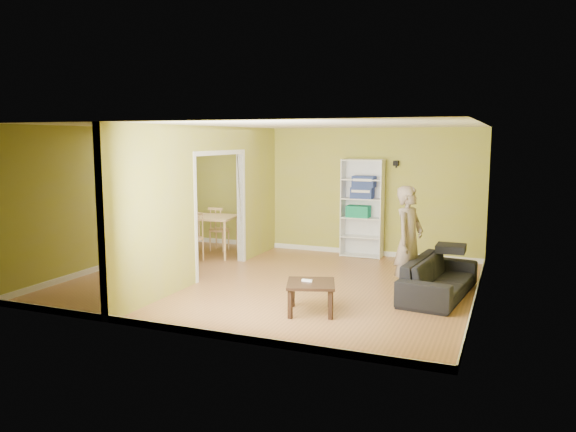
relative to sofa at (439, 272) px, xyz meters
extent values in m
plane|color=#AE7446|center=(-2.70, -0.16, -0.38)|extent=(6.50, 6.50, 0.00)
plane|color=white|center=(-2.70, -0.16, 2.22)|extent=(6.50, 6.50, 0.00)
plane|color=#A19F4E|center=(-2.70, 2.59, 0.92)|extent=(6.50, 0.00, 6.50)
plane|color=#A19F4E|center=(-2.70, -2.91, 0.92)|extent=(6.50, 0.00, 6.50)
plane|color=#A19F4E|center=(-5.95, -0.16, 0.92)|extent=(0.00, 5.50, 5.50)
plane|color=#A19F4E|center=(0.55, -0.16, 0.92)|extent=(0.00, 5.50, 5.50)
cube|color=black|center=(-1.20, 2.53, 1.52)|extent=(0.10, 0.10, 0.10)
imported|color=black|center=(0.00, 0.00, 0.00)|extent=(2.09, 1.09, 0.76)
imported|color=slate|center=(-0.46, -0.08, 0.60)|extent=(0.85, 0.74, 1.97)
cube|color=white|center=(-2.24, 2.40, 0.61)|extent=(0.02, 0.36, 1.98)
cube|color=white|center=(-1.42, 2.40, 0.61)|extent=(0.02, 0.36, 1.98)
cube|color=white|center=(-1.83, 2.57, 0.61)|extent=(0.83, 0.02, 1.98)
cube|color=white|center=(-1.83, 2.40, -0.36)|extent=(0.79, 0.36, 0.02)
cube|color=white|center=(-1.83, 2.40, 0.03)|extent=(0.79, 0.36, 0.02)
cube|color=white|center=(-1.83, 2.40, 0.41)|extent=(0.79, 0.36, 0.02)
cube|color=white|center=(-1.83, 2.40, 0.80)|extent=(0.79, 0.36, 0.02)
cube|color=white|center=(-1.83, 2.40, 1.19)|extent=(0.79, 0.36, 0.02)
cube|color=white|center=(-1.83, 2.40, 1.58)|extent=(0.79, 0.36, 0.02)
cube|color=#0C6045|center=(-1.91, 2.40, 0.54)|extent=(0.46, 0.30, 0.23)
cube|color=navy|center=(-1.84, 2.40, 0.92)|extent=(0.44, 0.29, 0.22)
cube|color=navy|center=(-1.80, 2.40, 1.15)|extent=(0.44, 0.29, 0.23)
cube|color=black|center=(-1.53, -1.52, 0.03)|extent=(0.65, 0.65, 0.04)
cube|color=black|center=(-1.80, -1.79, -0.18)|extent=(0.05, 0.05, 0.39)
cube|color=black|center=(-1.26, -1.79, -0.18)|extent=(0.05, 0.05, 0.39)
cube|color=black|center=(-1.80, -1.25, -0.18)|extent=(0.05, 0.05, 0.39)
cube|color=black|center=(-1.26, -1.25, -0.18)|extent=(0.05, 0.05, 0.39)
cube|color=white|center=(-1.60, -1.50, 0.07)|extent=(0.15, 0.04, 0.03)
cube|color=tan|center=(-4.86, 1.27, 0.42)|extent=(1.31, 0.88, 0.04)
cylinder|color=tan|center=(-5.47, 0.89, 0.01)|extent=(0.05, 0.05, 0.78)
cylinder|color=tan|center=(-4.26, 0.89, 0.01)|extent=(0.05, 0.05, 0.78)
cylinder|color=tan|center=(-5.47, 1.66, 0.01)|extent=(0.05, 0.05, 0.78)
cylinder|color=tan|center=(-4.26, 1.66, 0.01)|extent=(0.05, 0.05, 0.78)
camera|label=1|loc=(0.98, -8.59, 2.02)|focal=35.00mm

